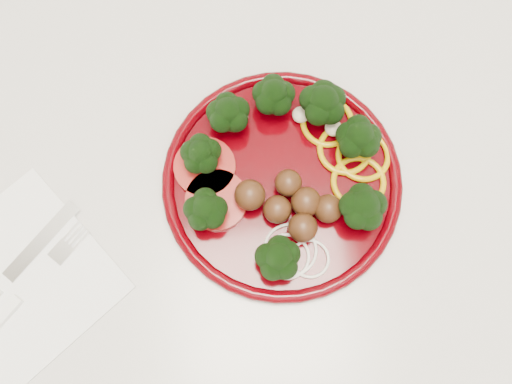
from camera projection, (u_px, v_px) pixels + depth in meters
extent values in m
cube|color=beige|center=(296.00, 261.00, 1.08)|extent=(2.40, 0.60, 0.87)
cube|color=beige|center=(323.00, 201.00, 0.64)|extent=(2.40, 0.60, 0.03)
cylinder|color=#3F0004|center=(282.00, 183.00, 0.63)|extent=(0.26, 0.26, 0.01)
torus|color=#3F0004|center=(282.00, 182.00, 0.62)|extent=(0.26, 0.26, 0.01)
sphere|color=#4A2712|center=(328.00, 209.00, 0.60)|extent=(0.03, 0.03, 0.03)
sphere|color=#4A2712|center=(306.00, 202.00, 0.60)|extent=(0.03, 0.03, 0.03)
sphere|color=#4A2712|center=(303.00, 228.00, 0.59)|extent=(0.03, 0.03, 0.03)
sphere|color=#4A2712|center=(250.00, 197.00, 0.60)|extent=(0.03, 0.03, 0.03)
sphere|color=#4A2712|center=(288.00, 184.00, 0.60)|extent=(0.03, 0.03, 0.03)
sphere|color=#4A2712|center=(277.00, 209.00, 0.60)|extent=(0.03, 0.03, 0.03)
torus|color=#B98C06|center=(344.00, 149.00, 0.63)|extent=(0.06, 0.06, 0.01)
torus|color=#B98C06|center=(358.00, 182.00, 0.62)|extent=(0.06, 0.06, 0.01)
torus|color=#B98C06|center=(327.00, 122.00, 0.64)|extent=(0.06, 0.06, 0.01)
torus|color=#B98C06|center=(363.00, 156.00, 0.63)|extent=(0.06, 0.06, 0.01)
cylinder|color=#720A07|center=(205.00, 167.00, 0.62)|extent=(0.07, 0.07, 0.01)
cylinder|color=#720A07|center=(217.00, 200.00, 0.61)|extent=(0.07, 0.07, 0.01)
torus|color=beige|center=(286.00, 256.00, 0.60)|extent=(0.05, 0.05, 0.00)
torus|color=beige|center=(310.00, 259.00, 0.60)|extent=(0.04, 0.04, 0.00)
torus|color=beige|center=(290.00, 250.00, 0.60)|extent=(0.06, 0.06, 0.00)
ellipsoid|color=#C6B793|center=(301.00, 115.00, 0.63)|extent=(0.02, 0.02, 0.01)
ellipsoid|color=#C6B793|center=(240.00, 117.00, 0.63)|extent=(0.02, 0.02, 0.01)
ellipsoid|color=#C6B793|center=(333.00, 128.00, 0.63)|extent=(0.02, 0.02, 0.01)
cube|color=white|center=(17.00, 282.00, 0.60)|extent=(0.25, 0.25, 0.00)
cube|color=silver|center=(42.00, 241.00, 0.61)|extent=(0.08, 0.08, 0.00)
cube|color=silver|center=(61.00, 252.00, 0.61)|extent=(0.03, 0.03, 0.00)
cube|color=silver|center=(81.00, 241.00, 0.61)|extent=(0.02, 0.02, 0.00)
cube|color=silver|center=(78.00, 238.00, 0.61)|extent=(0.02, 0.02, 0.00)
cube|color=silver|center=(74.00, 235.00, 0.61)|extent=(0.02, 0.02, 0.00)
cube|color=silver|center=(71.00, 232.00, 0.61)|extent=(0.02, 0.02, 0.00)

